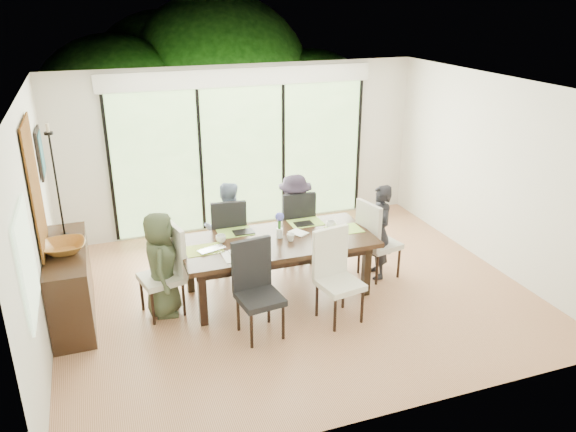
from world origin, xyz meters
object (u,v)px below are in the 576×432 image
object	(u,v)px
vase	(280,233)
sideboard	(70,283)
cup_a	(221,239)
chair_left_end	(160,272)
chair_far_left	(228,234)
chair_near_left	(260,292)
laptop	(214,251)
person_left_end	(161,264)
table_top	(277,242)
person_right_end	(379,232)
chair_far_right	(294,225)
chair_near_right	(340,278)
person_far_left	(228,228)
person_far_right	(295,219)
cup_b	(291,237)
cup_c	(331,225)
chair_right_end	(380,238)
bowl	(64,247)

from	to	relation	value
vase	sideboard	distance (m)	2.63
cup_a	chair_left_end	bearing A→B (deg)	-169.38
chair_far_left	cup_a	world-z (taller)	chair_far_left
vase	sideboard	world-z (taller)	sideboard
chair_near_left	laptop	xyz separation A→B (m)	(-0.35, 0.77, 0.22)
person_left_end	laptop	size ratio (longest dim) A/B	3.91
chair_far_left	laptop	size ratio (longest dim) A/B	3.33
table_top	person_right_end	size ratio (longest dim) A/B	1.86
chair_near_left	vase	world-z (taller)	chair_near_left
chair_far_right	sideboard	world-z (taller)	chair_far_right
table_top	chair_left_end	size ratio (longest dim) A/B	2.18
chair_near_right	chair_left_end	bearing A→B (deg)	146.26
chair_far_left	person_far_left	distance (m)	0.10
person_far_right	cup_a	world-z (taller)	person_far_right
chair_left_end	chair_far_right	xyz separation A→B (m)	(2.05, 0.85, 0.00)
chair_left_end	vase	distance (m)	1.57
chair_far_left	person_far_right	xyz separation A→B (m)	(1.00, -0.02, 0.10)
person_far_right	sideboard	bearing A→B (deg)	3.14
cup_b	chair_near_right	bearing A→B (deg)	-65.56
chair_left_end	cup_a	size ratio (longest dim) A/B	8.87
chair_far_left	person_right_end	bearing A→B (deg)	163.09
chair_left_end	person_left_end	distance (m)	0.10
chair_near_right	cup_b	bearing A→B (deg)	104.21
cup_b	cup_c	distance (m)	0.68
chair_right_end	person_far_right	world-z (taller)	person_far_right
person_left_end	vase	size ratio (longest dim) A/B	10.75
chair_near_right	cup_c	size ratio (longest dim) A/B	8.87
table_top	cup_a	distance (m)	0.72
person_left_end	cup_b	bearing A→B (deg)	-81.37
laptop	cup_a	world-z (taller)	cup_a
chair_near_left	laptop	bearing A→B (deg)	107.30
chair_near_left	cup_c	distance (m)	1.64
table_top	chair_far_right	distance (m)	1.03
person_left_end	sideboard	bearing A→B (deg)	87.52
table_top	cup_c	world-z (taller)	cup_c
chair_right_end	chair_far_right	world-z (taller)	same
table_top	cup_c	distance (m)	0.81
laptop	chair_far_left	bearing A→B (deg)	48.93
chair_near_right	person_far_left	xyz separation A→B (m)	(-0.95, 1.70, 0.10)
chair_far_left	chair_near_left	xyz separation A→B (m)	(-0.05, -1.72, 0.00)
person_far_right	cup_c	bearing A→B (deg)	101.92
table_top	laptop	world-z (taller)	laptop
chair_near_left	cup_a	bearing A→B (deg)	93.95
cup_c	bowl	size ratio (longest dim) A/B	0.26
laptop	chair_left_end	bearing A→B (deg)	153.02
chair_near_right	bowl	size ratio (longest dim) A/B	2.33
person_far_right	sideboard	xyz separation A→B (m)	(-3.09, -0.55, -0.21)
chair_near_left	chair_near_right	size ratio (longest dim) A/B	1.00
cup_a	sideboard	bearing A→B (deg)	176.04
chair_far_right	cup_b	size ratio (longest dim) A/B	11.00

